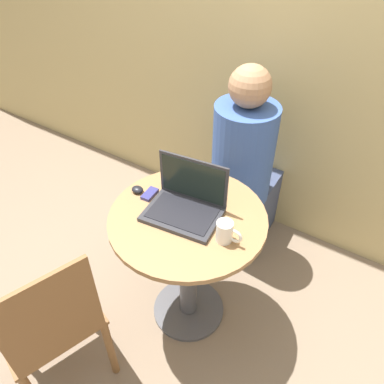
# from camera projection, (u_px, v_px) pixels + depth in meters

# --- Properties ---
(ground_plane) EXTENTS (12.00, 12.00, 0.00)m
(ground_plane) POSITION_uv_depth(u_px,v_px,m) (189.00, 309.00, 2.15)
(ground_plane) COLOR #7F6B56
(back_wall) EXTENTS (7.00, 0.05, 2.60)m
(back_wall) POSITION_uv_depth(u_px,v_px,m) (290.00, 30.00, 1.94)
(back_wall) COLOR tan
(back_wall) RESTS_ON ground_plane
(round_table) EXTENTS (0.72, 0.72, 0.74)m
(round_table) POSITION_uv_depth(u_px,v_px,m) (188.00, 248.00, 1.81)
(round_table) COLOR #4C4C51
(round_table) RESTS_ON ground_plane
(laptop) EXTENTS (0.36, 0.27, 0.24)m
(laptop) POSITION_uv_depth(u_px,v_px,m) (186.00, 203.00, 1.66)
(laptop) COLOR #2D2D33
(laptop) RESTS_ON round_table
(cell_phone) EXTENTS (0.05, 0.10, 0.02)m
(cell_phone) POSITION_uv_depth(u_px,v_px,m) (150.00, 194.00, 1.78)
(cell_phone) COLOR navy
(cell_phone) RESTS_ON round_table
(computer_mouse) EXTENTS (0.06, 0.05, 0.03)m
(computer_mouse) POSITION_uv_depth(u_px,v_px,m) (137.00, 190.00, 1.79)
(computer_mouse) COLOR black
(computer_mouse) RESTS_ON round_table
(coffee_cup) EXTENTS (0.12, 0.07, 0.10)m
(coffee_cup) POSITION_uv_depth(u_px,v_px,m) (226.00, 232.00, 1.53)
(coffee_cup) COLOR white
(coffee_cup) RESTS_ON round_table
(chair_empty) EXTENTS (0.51, 0.51, 0.89)m
(chair_empty) POSITION_uv_depth(u_px,v_px,m) (51.00, 325.00, 1.57)
(chair_empty) COLOR brown
(chair_empty) RESTS_ON ground_plane
(person_seated) EXTENTS (0.36, 0.54, 1.23)m
(person_seated) POSITION_uv_depth(u_px,v_px,m) (244.00, 178.00, 2.25)
(person_seated) COLOR #3D4766
(person_seated) RESTS_ON ground_plane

